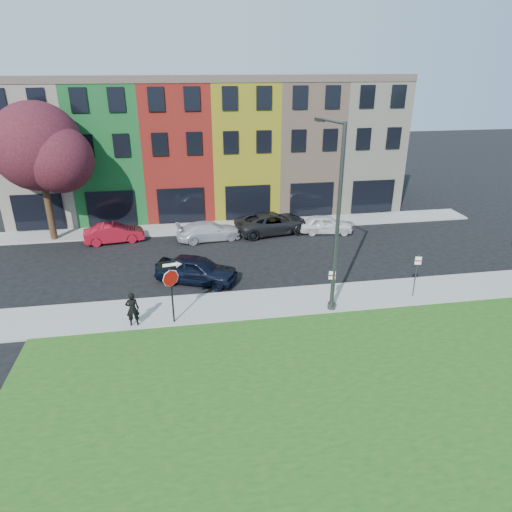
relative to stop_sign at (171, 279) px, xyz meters
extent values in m
plane|color=black|center=(5.61, -1.88, -2.33)|extent=(120.00, 120.00, 0.00)
cube|color=gray|center=(7.61, 1.12, -2.27)|extent=(40.00, 3.00, 0.12)
cube|color=gray|center=(2.61, 13.12, -2.27)|extent=(40.00, 2.40, 0.12)
cube|color=beige|center=(-9.39, 19.32, 2.67)|extent=(5.00, 10.00, 10.00)
cube|color=green|center=(-4.39, 19.32, 2.67)|extent=(5.00, 10.00, 10.00)
cube|color=red|center=(0.61, 19.32, 2.67)|extent=(5.00, 10.00, 10.00)
cube|color=yellow|center=(5.61, 19.32, 2.67)|extent=(5.00, 10.00, 10.00)
cube|color=#9E7B65|center=(10.61, 19.32, 2.67)|extent=(5.00, 10.00, 10.00)
cube|color=#BBB39E|center=(15.61, 19.32, 2.67)|extent=(5.00, 10.00, 10.00)
cube|color=black|center=(3.11, 14.26, -0.83)|extent=(30.00, 0.12, 2.60)
cylinder|color=black|center=(0.00, 0.02, -0.70)|extent=(0.08, 0.08, 3.03)
cylinder|color=white|center=(0.00, 0.00, 0.06)|extent=(0.81, 0.16, 0.82)
cylinder|color=#8D0B07|center=(0.00, -0.03, 0.06)|extent=(0.77, 0.14, 0.78)
cube|color=black|center=(0.00, 0.00, 0.72)|extent=(1.04, 0.20, 0.34)
cube|color=white|center=(0.00, -0.03, 0.72)|extent=(0.66, 0.12, 0.14)
imported|color=black|center=(-1.82, 0.04, -1.38)|extent=(0.66, 0.47, 1.66)
imported|color=black|center=(1.26, 4.29, -1.56)|extent=(5.02, 5.80, 1.54)
imported|color=maroon|center=(-3.98, 11.37, -1.69)|extent=(2.49, 4.31, 1.29)
imported|color=#B9BABF|center=(2.39, 10.77, -1.69)|extent=(2.96, 4.87, 1.28)
imported|color=black|center=(7.00, 11.40, -1.59)|extent=(4.32, 6.22, 1.49)
imported|color=white|center=(10.72, 10.78, -1.69)|extent=(2.73, 4.28, 1.29)
cylinder|color=#414345|center=(7.66, 0.02, 2.25)|extent=(0.18, 0.18, 8.92)
cylinder|color=#414345|center=(7.66, 0.02, -2.06)|extent=(0.40, 0.40, 0.30)
cylinder|color=#414345|center=(7.43, 0.99, 6.61)|extent=(0.58, 1.97, 0.12)
cube|color=#414345|center=(7.18, 2.06, 6.56)|extent=(0.37, 0.59, 0.16)
cylinder|color=#414345|center=(7.57, 0.02, -1.15)|extent=(0.05, 0.05, 2.12)
cube|color=white|center=(7.57, -0.01, -0.39)|extent=(0.31, 0.12, 0.42)
cube|color=#8D0B07|center=(7.57, -0.03, -0.39)|extent=(0.31, 0.11, 0.06)
cylinder|color=#414345|center=(12.22, 0.55, -1.04)|extent=(0.05, 0.05, 2.35)
cube|color=white|center=(12.22, 0.52, -0.19)|extent=(0.32, 0.10, 0.42)
cube|color=#8D0B07|center=(12.22, 0.50, -0.19)|extent=(0.31, 0.09, 0.06)
cylinder|color=#321D10|center=(-8.13, 12.38, -0.07)|extent=(0.44, 0.44, 4.29)
sphere|color=black|center=(-8.13, 12.38, 4.04)|extent=(5.61, 5.61, 5.61)
sphere|color=black|center=(-6.72, 11.54, 3.34)|extent=(4.21, 4.21, 4.21)
sphere|color=black|center=(-9.39, 13.36, 3.48)|extent=(3.93, 3.93, 3.93)
sphere|color=black|center=(-7.85, 12.94, 5.03)|extent=(3.37, 3.37, 3.37)
camera|label=1|loc=(0.77, -18.78, 9.01)|focal=32.00mm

